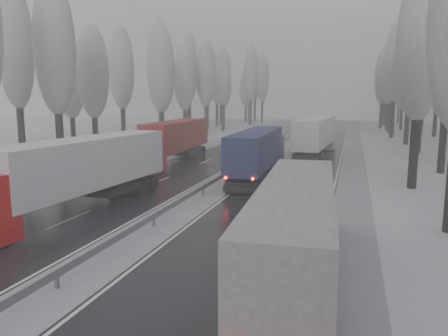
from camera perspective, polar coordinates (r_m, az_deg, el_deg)
The scene contains 50 objects.
carriageway_right at distance 39.48m, azimuth 9.33°, elevation -0.96°, with size 7.50×200.00×0.03m, color black.
carriageway_left at distance 42.06m, azimuth -5.00°, elevation -0.25°, with size 7.50×200.00×0.03m, color black.
median_slush at distance 40.45m, azimuth 1.94°, elevation -0.59°, with size 3.00×200.00×0.04m, color #9D9FA4.
shoulder_right at distance 39.18m, azimuth 16.53°, elevation -1.29°, with size 2.40×200.00×0.04m, color #9D9FA4.
shoulder_left at distance 44.11m, azimuth -10.99°, elevation 0.06°, with size 2.40×200.00×0.04m, color #9D9FA4.
median_guardrail at distance 40.34m, azimuth 1.94°, elevation 0.21°, with size 0.12×200.00×0.76m.
tree_18 at distance 36.09m, azimuth 24.38°, elevation 14.46°, with size 3.60×3.60×16.58m.
tree_22 at distance 54.73m, azimuth 24.41°, elevation 11.90°, with size 3.60×3.60×15.86m.
tree_24 at distance 60.44m, azimuth 24.75°, elevation 14.35°, with size 3.60×3.60×20.49m.
tree_26 at distance 70.44m, azimuth 23.25°, elevation 12.71°, with size 3.60×3.60×18.78m.
tree_28 at distance 80.98m, azimuth 21.53°, elevation 12.64°, with size 3.60×3.60×19.62m.
tree_29 at distance 85.76m, azimuth 26.27°, elevation 11.46°, with size 3.60×3.60×18.11m.
tree_30 at distance 90.63m, azimuth 21.11°, elevation 11.51°, with size 3.60×3.60×17.86m.
tree_31 at distance 95.23m, azimuth 24.56°, elevation 11.44°, with size 3.60×3.60×18.58m.
tree_32 at distance 98.10m, azimuth 20.81°, elevation 11.11°, with size 3.60×3.60×17.33m.
tree_33 at distance 102.28m, azimuth 22.36°, elevation 9.84°, with size 3.60×3.60×14.33m.
tree_34 at distance 105.14m, azimuth 20.04°, elevation 11.09°, with size 3.60×3.60×17.63m.
tree_35 at distance 110.01m, azimuth 24.81°, elevation 10.90°, with size 3.60×3.60×18.25m.
tree_36 at distance 115.11m, azimuth 20.47°, elevation 11.68°, with size 3.60×3.60×20.23m.
tree_37 at distance 119.61m, azimuth 23.67°, elevation 10.19°, with size 3.60×3.60×16.37m.
tree_38 at distance 125.69m, azimuth 20.90°, elevation 10.74°, with size 3.60×3.60×17.97m.
tree_39 at distance 129.86m, azimuth 22.00°, elevation 10.10°, with size 3.60×3.60×16.19m.
tree_58 at distance 41.83m, azimuth -21.24°, elevation 14.37°, with size 3.60×3.60×17.21m.
tree_59 at distance 49.84m, azimuth -25.61°, elevation 14.05°, with size 3.60×3.60×18.41m.
tree_60 at distance 51.09m, azimuth -16.79°, elevation 11.84°, with size 3.60×3.60×14.84m.
tree_61 at distance 57.62m, azimuth -19.44°, elevation 10.79°, with size 3.60×3.60×13.95m.
tree_62 at distance 57.65m, azimuth -8.26°, elevation 12.54°, with size 3.60×3.60×16.04m.
tree_63 at distance 64.84m, azimuth -13.26°, elevation 12.49°, with size 3.60×3.60×16.88m.
tree_64 at distance 67.58m, azimuth -8.39°, elevation 11.70°, with size 3.60×3.60×15.42m.
tree_65 at distance 72.12m, azimuth -8.39°, elevation 13.59°, with size 3.60×3.60×19.48m.
tree_66 at distance 76.38m, azimuth -5.22°, elevation 11.36°, with size 3.60×3.60×15.23m.
tree_67 at distance 80.66m, azimuth -5.09°, elevation 12.10°, with size 3.60×3.60×17.09m.
tree_68 at distance 82.21m, azimuth -2.40°, elevation 11.87°, with size 3.60×3.60×16.65m.
tree_69 at distance 87.72m, azimuth -4.60°, elevation 12.80°, with size 3.60×3.60×19.35m.
tree_70 at distance 91.74m, azimuth -0.16°, elevation 11.77°, with size 3.60×3.60×17.09m.
tree_71 at distance 97.07m, azimuth -2.22°, elevation 12.57°, with size 3.60×3.60×19.61m.
tree_72 at distance 101.38m, azimuth -0.05°, elevation 10.81°, with size 3.60×3.60×15.11m.
tree_73 at distance 106.10m, azimuth -0.94°, elevation 11.47°, with size 3.60×3.60×17.22m.
tree_74 at distance 110.94m, azimuth 3.54°, elevation 12.16°, with size 3.60×3.60×19.68m.
tree_75 at distance 117.14m, azimuth -0.45°, elevation 11.68°, with size 3.60×3.60×18.60m.
tree_76 at distance 119.85m, azimuth 5.06°, elevation 11.58°, with size 3.60×3.60×18.55m.
tree_77 at distance 124.90m, azimuth 2.85°, elevation 10.26°, with size 3.60×3.60×14.32m.
tree_78 at distance 127.05m, azimuth 4.09°, elevation 11.74°, with size 3.60×3.60×19.55m.
tree_79 at distance 131.51m, azimuth 3.27°, elevation 10.97°, with size 3.60×3.60×17.07m.
truck_grey_tarp at distance 16.50m, azimuth 9.56°, elevation -7.08°, with size 3.38×15.49×3.95m.
truck_blue_box at distance 37.54m, azimuth 4.54°, elevation 2.32°, with size 3.12×16.24×4.14m.
truck_cream_box at distance 52.60m, azimuth 12.03°, elevation 4.38°, with size 3.93×17.94×4.57m.
box_truck_distant at distance 91.77m, azimuth 12.97°, elevation 5.62°, with size 3.54×8.40×3.04m.
truck_red_white at distance 27.47m, azimuth -18.94°, elevation -0.34°, with size 4.20×17.39×4.42m.
truck_red_red at distance 46.56m, azimuth -6.61°, elevation 3.80°, with size 3.37×17.24×4.40m.
Camera 1 is at (10.05, -8.57, 6.89)m, focal length 35.00 mm.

